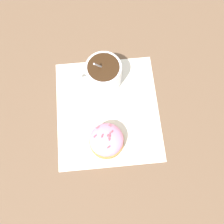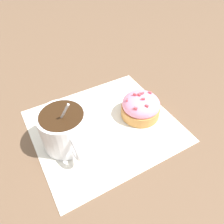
% 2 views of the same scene
% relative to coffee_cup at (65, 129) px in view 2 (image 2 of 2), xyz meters
% --- Properties ---
extents(ground_plane, '(3.00, 3.00, 0.00)m').
position_rel_coffee_cup_xyz_m(ground_plane, '(-0.08, -0.00, -0.04)').
color(ground_plane, brown).
extents(paper_napkin, '(0.29, 0.26, 0.00)m').
position_rel_coffee_cup_xyz_m(paper_napkin, '(-0.08, -0.00, -0.04)').
color(paper_napkin, white).
rests_on(paper_napkin, ground_plane).
extents(coffee_cup, '(0.09, 0.12, 0.11)m').
position_rel_coffee_cup_xyz_m(coffee_cup, '(0.00, 0.00, 0.00)').
color(coffee_cup, white).
rests_on(coffee_cup, paper_napkin).
extents(frosted_pastry, '(0.08, 0.08, 0.06)m').
position_rel_coffee_cup_xyz_m(frosted_pastry, '(-0.16, 0.01, -0.02)').
color(frosted_pastry, '#C18442').
rests_on(frosted_pastry, paper_napkin).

